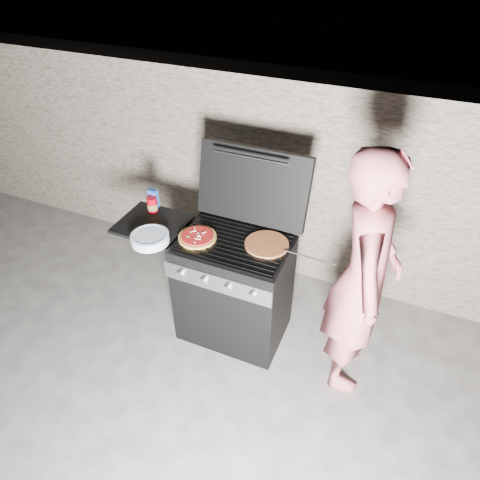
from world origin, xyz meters
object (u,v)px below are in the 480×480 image
at_px(gas_grill, 205,281).
at_px(person, 363,278).
at_px(pizza_topped, 197,237).
at_px(sauce_jar, 152,204).

relative_size(gas_grill, person, 0.74).
relative_size(pizza_topped, sauce_jar, 2.25).
height_order(sauce_jar, person, person).
bearing_deg(gas_grill, sauce_jar, 164.76).
relative_size(pizza_topped, person, 0.15).
bearing_deg(sauce_jar, pizza_topped, -21.09).
distance_m(pizza_topped, person, 1.17).
height_order(gas_grill, person, person).
xyz_separation_m(gas_grill, person, (1.16, -0.01, 0.45)).
bearing_deg(gas_grill, person, -0.61).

